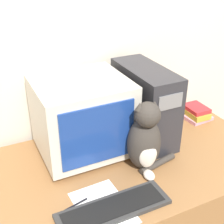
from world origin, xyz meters
TOP-DOWN VIEW (x-y plane):
  - wall_back at (0.00, 0.90)m, footprint 7.00×0.05m
  - desk at (0.00, 0.42)m, footprint 1.45×0.83m
  - crt_monitor at (-0.21, 0.60)m, footprint 0.46×0.42m
  - computer_tower at (0.15, 0.59)m, footprint 0.19×0.47m
  - keyboard at (-0.26, 0.14)m, footprint 0.49×0.15m
  - cat at (0.01, 0.33)m, footprint 0.28×0.23m
  - book_stack at (0.58, 0.63)m, footprint 0.17×0.19m
  - pen at (-0.41, 0.23)m, footprint 0.14×0.04m
  - paper_sheet at (-0.29, 0.17)m, footprint 0.22×0.30m

SIDE VIEW (x-z plane):
  - desk at x=0.00m, z-range 0.00..0.74m
  - paper_sheet at x=-0.29m, z-range 0.74..0.74m
  - pen at x=-0.41m, z-range 0.74..0.75m
  - keyboard at x=-0.26m, z-range 0.74..0.76m
  - book_stack at x=0.58m, z-range 0.74..0.82m
  - cat at x=0.01m, z-range 0.72..1.10m
  - computer_tower at x=0.15m, z-range 0.74..1.16m
  - crt_monitor at x=-0.21m, z-range 0.75..1.16m
  - wall_back at x=0.00m, z-range 0.00..2.50m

